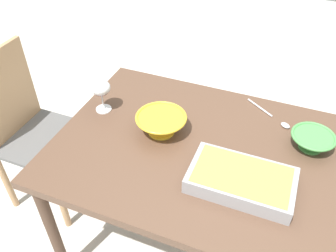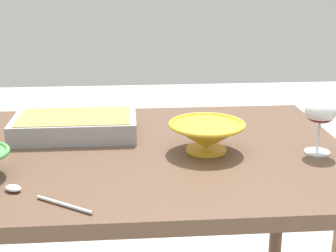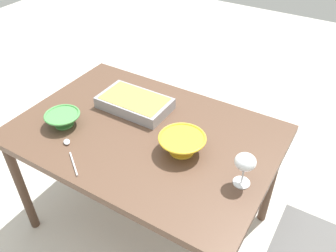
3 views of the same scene
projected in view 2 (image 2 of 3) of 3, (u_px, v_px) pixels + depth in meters
name	position (u px, v px, depth m)	size (l,w,h in m)	color
dining_table	(127.00, 172.00, 1.49)	(1.29, 0.89, 0.73)	brown
wine_glass	(321.00, 114.00, 1.41)	(0.09, 0.09, 0.16)	white
casserole_dish	(75.00, 125.00, 1.58)	(0.38, 0.22, 0.06)	#99999E
small_bowl	(207.00, 135.00, 1.45)	(0.22, 0.22, 0.09)	yellow
serving_spoon	(30.00, 194.00, 1.17)	(0.22, 0.16, 0.01)	silver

